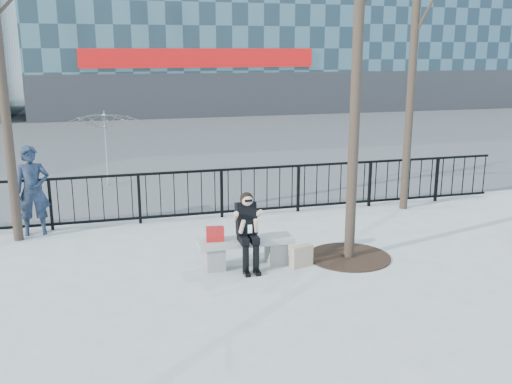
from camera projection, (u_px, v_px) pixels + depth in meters
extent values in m
plane|color=#9C9C97|center=(246.00, 265.00, 9.93)|extent=(120.00, 120.00, 0.00)
cube|color=#474747|center=(159.00, 139.00, 23.98)|extent=(60.00, 23.00, 0.01)
cube|color=black|center=(212.00, 170.00, 12.48)|extent=(14.00, 0.05, 0.05)
cube|color=black|center=(213.00, 213.00, 12.71)|extent=(14.00, 0.05, 0.05)
cube|color=#2D2D30|center=(201.00, 96.00, 30.96)|extent=(18.00, 0.08, 2.40)
cube|color=red|center=(200.00, 58.00, 30.42)|extent=(12.60, 0.12, 1.00)
cube|color=#2D2D30|center=(473.00, 90.00, 35.24)|extent=(16.00, 0.08, 2.40)
cylinder|color=black|center=(358.00, 44.00, 9.40)|extent=(0.18, 0.18, 7.50)
cylinder|color=black|center=(1.00, 72.00, 10.47)|extent=(0.18, 0.18, 6.50)
cylinder|color=black|center=(413.00, 57.00, 12.65)|extent=(0.18, 0.18, 7.00)
cylinder|color=black|center=(349.00, 257.00, 10.31)|extent=(1.50, 1.50, 0.02)
cube|color=slate|center=(215.00, 257.00, 9.74)|extent=(0.32, 0.38, 0.40)
cube|color=slate|center=(276.00, 252.00, 10.02)|extent=(0.32, 0.38, 0.40)
cube|color=gray|center=(246.00, 241.00, 9.82)|extent=(1.65, 0.46, 0.09)
cube|color=#B11715|center=(215.00, 234.00, 9.67)|extent=(0.31, 0.18, 0.25)
cube|color=#CCAF90|center=(301.00, 256.00, 9.84)|extent=(0.43, 0.25, 0.38)
imported|color=black|center=(33.00, 191.00, 11.40)|extent=(0.71, 0.51, 1.82)
imported|color=yellow|center=(107.00, 149.00, 15.49)|extent=(2.65, 2.69, 2.07)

